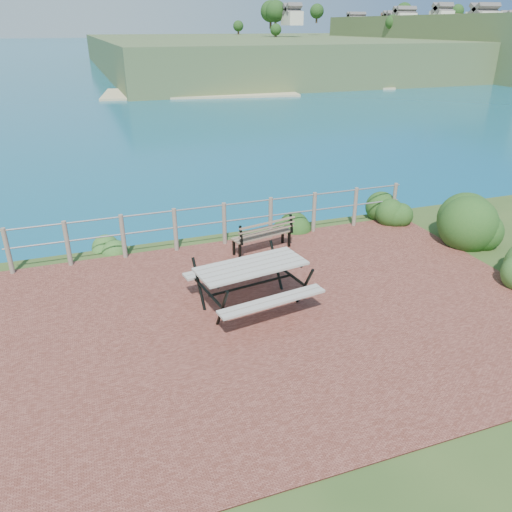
{
  "coord_description": "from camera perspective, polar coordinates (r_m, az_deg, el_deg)",
  "views": [
    {
      "loc": [
        -2.96,
        -7.07,
        4.71
      ],
      "look_at": [
        -0.08,
        0.94,
        0.75
      ],
      "focal_mm": 35.0,
      "sensor_mm": 36.0,
      "label": 1
    }
  ],
  "objects": [
    {
      "name": "shrub_lip_west",
      "position": [
        12.02,
        -16.18,
        0.82
      ],
      "size": [
        0.69,
        0.69,
        0.4
      ],
      "primitive_type": "ellipsoid",
      "color": "#2E5A21",
      "rests_on": "ground"
    },
    {
      "name": "ground",
      "position": [
        9.0,
        2.54,
        -6.66
      ],
      "size": [
        10.0,
        7.0,
        0.12
      ],
      "primitive_type": "cube",
      "color": "brown",
      "rests_on": "ground"
    },
    {
      "name": "safety_railing",
      "position": [
        11.6,
        -3.64,
        3.98
      ],
      "size": [
        9.4,
        0.1,
        1.0
      ],
      "color": "#6B5B4C",
      "rests_on": "ground"
    },
    {
      "name": "distant_bay",
      "position": [
        273.84,
        21.96,
        21.98
      ],
      "size": [
        290.0,
        232.36,
        24.0
      ],
      "color": "#3F5329",
      "rests_on": "ground"
    },
    {
      "name": "shrub_lip_east",
      "position": [
        12.73,
        3.9,
        3.16
      ],
      "size": [
        0.8,
        0.8,
        0.56
      ],
      "primitive_type": "ellipsoid",
      "color": "#154418",
      "rests_on": "ground"
    },
    {
      "name": "shrub_right_front",
      "position": [
        12.91,
        22.06,
        1.63
      ],
      "size": [
        1.39,
        1.39,
        1.97
      ],
      "primitive_type": "ellipsoid",
      "color": "#154418",
      "rests_on": "ground"
    },
    {
      "name": "picnic_table",
      "position": [
        8.96,
        -0.54,
        -2.88
      ],
      "size": [
        2.06,
        1.68,
        0.83
      ],
      "rotation": [
        0.0,
        0.0,
        0.15
      ],
      "color": "#9F9B8E",
      "rests_on": "ground"
    },
    {
      "name": "shrub_right_edge",
      "position": [
        13.76,
        15.6,
        3.96
      ],
      "size": [
        0.95,
        0.95,
        1.36
      ],
      "primitive_type": "ellipsoid",
      "color": "#154418",
      "rests_on": "ground"
    },
    {
      "name": "ocean",
      "position": [
        207.15,
        -20.48,
        22.2
      ],
      "size": [
        1200.0,
        1200.0,
        0.0
      ],
      "primitive_type": "plane",
      "color": "#146E7B",
      "rests_on": "ground"
    },
    {
      "name": "park_bench",
      "position": [
        11.19,
        0.7,
        3.02
      ],
      "size": [
        1.47,
        0.65,
        0.8
      ],
      "rotation": [
        0.0,
        0.0,
        0.21
      ],
      "color": "brown",
      "rests_on": "ground"
    }
  ]
}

